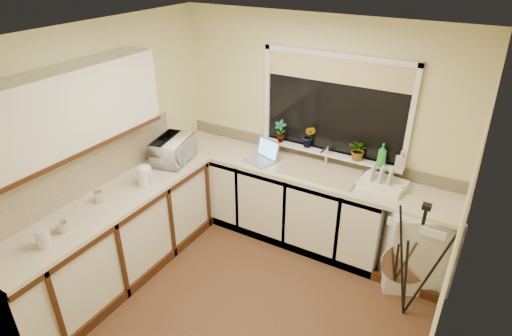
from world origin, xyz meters
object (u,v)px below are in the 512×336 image
object	(u,v)px
laptop	(263,155)
microwave	(173,150)
cup_back	(401,188)
steel_jar	(99,197)
soap_bottle_clear	(401,160)
kettle	(145,177)
cup_left	(62,227)
plant_a	(280,131)
plant_b	(309,137)
tripod	(414,263)
glass_jug	(43,238)
soap_bottle_green	(382,155)
dish_rack	(383,184)
washing_machine	(416,243)
plant_d	(359,150)

from	to	relation	value
laptop	microwave	size ratio (longest dim) A/B	0.77
cup_back	microwave	bearing A→B (deg)	-166.09
steel_jar	soap_bottle_clear	size ratio (longest dim) A/B	0.61
steel_jar	soap_bottle_clear	bearing A→B (deg)	37.75
laptop	kettle	xyz separation A→B (m)	(-0.75, -1.06, 0.04)
microwave	cup_left	distance (m)	1.49
plant_a	plant_b	xyz separation A→B (m)	(0.33, 0.04, -0.00)
tripod	plant_a	xyz separation A→B (m)	(-1.71, 0.77, 0.58)
kettle	cup_back	xyz separation A→B (m)	(2.23, 1.13, -0.05)
tripod	cup_back	xyz separation A→B (m)	(-0.31, 0.61, 0.35)
glass_jug	soap_bottle_green	world-z (taller)	soap_bottle_green
kettle	cup_back	world-z (taller)	kettle
soap_bottle_green	cup_left	bearing A→B (deg)	-132.36
dish_rack	steel_jar	world-z (taller)	steel_jar
kettle	tripod	world-z (taller)	tripod
washing_machine	microwave	size ratio (longest dim) A/B	1.75
washing_machine	plant_d	size ratio (longest dim) A/B	3.83
tripod	plant_a	world-z (taller)	plant_a
glass_jug	cup_back	distance (m)	3.19
microwave	washing_machine	bearing A→B (deg)	-91.49
kettle	plant_d	size ratio (longest dim) A/B	0.85
plant_a	soap_bottle_clear	xyz separation A→B (m)	(1.32, 0.03, -0.04)
tripod	soap_bottle_clear	xyz separation A→B (m)	(-0.39, 0.81, 0.55)
laptop	plant_d	size ratio (longest dim) A/B	1.69
laptop	plant_b	size ratio (longest dim) A/B	1.49
dish_rack	microwave	distance (m)	2.23
laptop	steel_jar	world-z (taller)	laptop
steel_jar	plant_d	bearing A→B (deg)	42.92
microwave	glass_jug	bearing A→B (deg)	169.98
steel_jar	dish_rack	bearing A→B (deg)	35.98
dish_rack	microwave	bearing A→B (deg)	-157.80
dish_rack	soap_bottle_clear	xyz separation A→B (m)	(0.10, 0.18, 0.21)
steel_jar	kettle	bearing A→B (deg)	71.95
plant_a	soap_bottle_green	size ratio (longest dim) A/B	1.09
plant_a	soap_bottle_green	world-z (taller)	plant_a
steel_jar	plant_b	xyz separation A→B (m)	(1.32, 1.79, 0.22)
cup_back	plant_d	bearing A→B (deg)	160.99
laptop	microwave	world-z (taller)	microwave
kettle	soap_bottle_clear	xyz separation A→B (m)	(2.16, 1.33, 0.15)
soap_bottle_green	cup_back	world-z (taller)	soap_bottle_green
soap_bottle_clear	dish_rack	bearing A→B (deg)	-118.45
glass_jug	soap_bottle_clear	world-z (taller)	soap_bottle_clear
microwave	soap_bottle_clear	bearing A→B (deg)	-83.56
plant_a	cup_left	xyz separation A→B (m)	(-0.89, -2.23, -0.23)
kettle	plant_b	xyz separation A→B (m)	(1.17, 1.33, 0.18)
cup_back	steel_jar	bearing A→B (deg)	-146.38
cup_left	soap_bottle_green	bearing A→B (deg)	47.64
washing_machine	soap_bottle_green	xyz separation A→B (m)	(-0.50, 0.24, 0.74)
washing_machine	cup_left	bearing A→B (deg)	-165.78
steel_jar	microwave	bearing A→B (deg)	86.79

